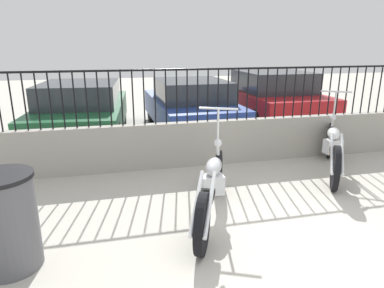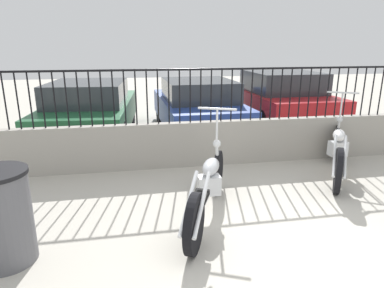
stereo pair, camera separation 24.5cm
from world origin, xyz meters
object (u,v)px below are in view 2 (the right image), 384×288
(car_blue, at_px, (197,106))
(motorcycle_orange, at_px, (338,152))
(trash_bin, at_px, (1,217))
(motorcycle_silver, at_px, (207,190))
(car_red, at_px, (279,98))
(car_green, at_px, (90,110))

(car_blue, bearing_deg, motorcycle_orange, -154.29)
(motorcycle_orange, xyz_separation_m, trash_bin, (-4.61, -1.51, 0.06))
(motorcycle_silver, height_order, car_red, car_red)
(motorcycle_silver, xyz_separation_m, trash_bin, (-2.16, -0.43, 0.08))
(motorcycle_silver, distance_m, car_blue, 4.49)
(car_blue, bearing_deg, car_green, 91.86)
(motorcycle_orange, height_order, trash_bin, motorcycle_orange)
(car_red, bearing_deg, car_green, 97.23)
(trash_bin, relative_size, car_red, 0.24)
(motorcycle_silver, bearing_deg, car_red, -8.53)
(motorcycle_silver, bearing_deg, car_green, 46.11)
(motorcycle_orange, distance_m, car_blue, 3.74)
(motorcycle_silver, height_order, car_green, car_green)
(car_green, bearing_deg, motorcycle_silver, -152.48)
(motorcycle_silver, height_order, car_blue, motorcycle_silver)
(motorcycle_silver, xyz_separation_m, car_green, (-1.76, 4.29, 0.26))
(motorcycle_silver, distance_m, car_red, 5.79)
(trash_bin, height_order, car_blue, car_blue)
(trash_bin, bearing_deg, car_blue, 58.81)
(trash_bin, xyz_separation_m, car_red, (5.26, 5.32, 0.23))
(car_red, bearing_deg, motorcycle_silver, 147.81)
(car_green, relative_size, car_blue, 1.04)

